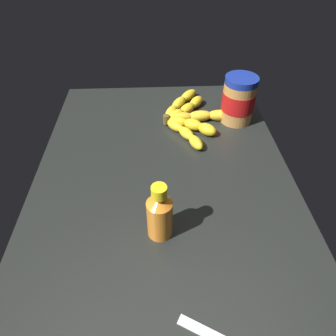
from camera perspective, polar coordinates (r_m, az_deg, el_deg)
The scene contains 4 objects.
ground_plane at distance 79.44cm, azimuth -0.79°, elevation -3.07°, with size 99.40×66.56×3.76cm, color black.
banana_bunch at distance 98.54cm, azimuth 3.98°, elevation 9.65°, with size 34.59×22.36×3.59cm.
peanut_butter_jar at distance 98.25cm, azimuth 13.03°, elevation 12.29°, with size 10.09×10.09×14.64cm.
honey_bottle at distance 62.54cm, azimuth -1.56°, elevation -8.54°, with size 5.37×5.37×13.88cm.
Camera 1 is at (55.85, -1.59, 54.59)cm, focal length 32.63 mm.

